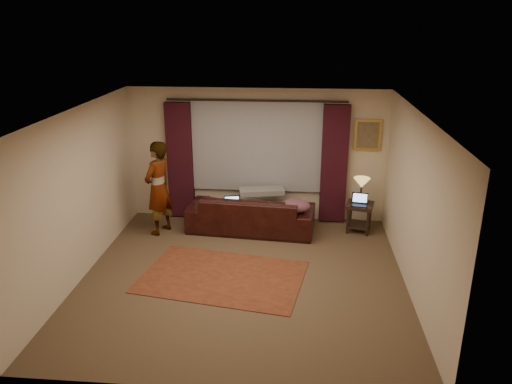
# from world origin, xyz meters

# --- Properties ---
(floor) EXTENTS (5.00, 5.00, 0.01)m
(floor) POSITION_xyz_m (0.00, 0.00, -0.01)
(floor) COLOR brown
(floor) RESTS_ON ground
(ceiling) EXTENTS (5.00, 5.00, 0.02)m
(ceiling) POSITION_xyz_m (0.00, 0.00, 2.60)
(ceiling) COLOR silver
(ceiling) RESTS_ON ground
(wall_back) EXTENTS (5.00, 0.02, 2.60)m
(wall_back) POSITION_xyz_m (0.00, 2.50, 1.30)
(wall_back) COLOR beige
(wall_back) RESTS_ON ground
(wall_front) EXTENTS (5.00, 0.02, 2.60)m
(wall_front) POSITION_xyz_m (0.00, -2.50, 1.30)
(wall_front) COLOR beige
(wall_front) RESTS_ON ground
(wall_left) EXTENTS (0.02, 5.00, 2.60)m
(wall_left) POSITION_xyz_m (-2.50, 0.00, 1.30)
(wall_left) COLOR beige
(wall_left) RESTS_ON ground
(wall_right) EXTENTS (0.02, 5.00, 2.60)m
(wall_right) POSITION_xyz_m (2.50, 0.00, 1.30)
(wall_right) COLOR beige
(wall_right) RESTS_ON ground
(sheer_curtain) EXTENTS (2.50, 0.05, 1.80)m
(sheer_curtain) POSITION_xyz_m (0.00, 2.44, 1.50)
(sheer_curtain) COLOR #95949B
(sheer_curtain) RESTS_ON wall_back
(drape_left) EXTENTS (0.50, 0.14, 2.30)m
(drape_left) POSITION_xyz_m (-1.50, 2.39, 1.18)
(drape_left) COLOR #330D17
(drape_left) RESTS_ON floor
(drape_right) EXTENTS (0.50, 0.14, 2.30)m
(drape_right) POSITION_xyz_m (1.50, 2.39, 1.18)
(drape_right) COLOR #330D17
(drape_right) RESTS_ON floor
(curtain_rod) EXTENTS (0.04, 0.04, 3.40)m
(curtain_rod) POSITION_xyz_m (0.00, 2.39, 2.38)
(curtain_rod) COLOR black
(curtain_rod) RESTS_ON wall_back
(picture_frame) EXTENTS (0.50, 0.04, 0.60)m
(picture_frame) POSITION_xyz_m (2.10, 2.47, 1.75)
(picture_frame) COLOR gold
(picture_frame) RESTS_ON wall_back
(sofa) EXTENTS (2.45, 1.23, 0.96)m
(sofa) POSITION_xyz_m (-0.05, 1.84, 0.48)
(sofa) COLOR black
(sofa) RESTS_ON floor
(throw_blanket) EXTENTS (0.90, 0.51, 0.10)m
(throw_blanket) POSITION_xyz_m (0.13, 2.09, 0.96)
(throw_blanket) COLOR gray
(throw_blanket) RESTS_ON sofa
(clothing_pile) EXTENTS (0.64, 0.55, 0.23)m
(clothing_pile) POSITION_xyz_m (0.79, 1.64, 0.59)
(clothing_pile) COLOR brown
(clothing_pile) RESTS_ON sofa
(laptop_sofa) EXTENTS (0.36, 0.38, 0.22)m
(laptop_sofa) POSITION_xyz_m (-0.38, 1.68, 0.59)
(laptop_sofa) COLOR black
(laptop_sofa) RESTS_ON sofa
(area_rug) EXTENTS (2.72, 2.05, 0.01)m
(area_rug) POSITION_xyz_m (-0.32, -0.01, 0.01)
(area_rug) COLOR brown
(area_rug) RESTS_ON floor
(end_table) EXTENTS (0.58, 0.58, 0.55)m
(end_table) POSITION_xyz_m (1.99, 1.97, 0.28)
(end_table) COLOR black
(end_table) RESTS_ON floor
(tiffany_lamp) EXTENTS (0.41, 0.41, 0.49)m
(tiffany_lamp) POSITION_xyz_m (2.00, 2.02, 0.80)
(tiffany_lamp) COLOR olive
(tiffany_lamp) RESTS_ON end_table
(laptop_table) EXTENTS (0.34, 0.36, 0.21)m
(laptop_table) POSITION_xyz_m (1.96, 1.88, 0.66)
(laptop_table) COLOR black
(laptop_table) RESTS_ON end_table
(person) EXTENTS (0.68, 0.68, 1.76)m
(person) POSITION_xyz_m (-1.74, 1.59, 0.88)
(person) COLOR gray
(person) RESTS_ON floor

